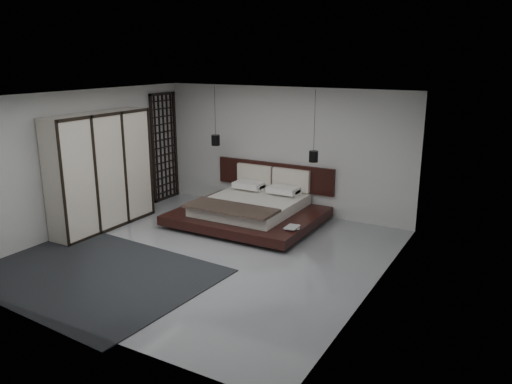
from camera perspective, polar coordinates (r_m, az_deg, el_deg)
The scene contains 14 objects.
floor at distance 9.11m, azimuth -5.42°, elevation -6.93°, with size 6.00×6.00×0.00m, color gray.
ceiling at distance 8.47m, azimuth -5.90°, elevation 10.90°, with size 6.00×6.00×0.00m, color white.
wall_back at distance 11.22m, azimuth 3.15°, elevation 4.80°, with size 6.00×6.00×0.00m, color beige.
wall_front at distance 6.56m, azimuth -20.82°, elevation -3.82°, with size 6.00×6.00×0.00m, color beige.
wall_left at distance 10.66m, azimuth -19.04°, elevation 3.43°, with size 6.00×6.00×0.00m, color beige.
wall_right at distance 7.43m, azimuth 13.70°, elevation -1.04°, with size 6.00×6.00×0.00m, color beige.
lattice_screen at distance 12.37m, azimuth -10.41°, elevation 5.08°, with size 0.05×0.90×2.60m, color black.
bed at distance 10.63m, azimuth -0.54°, elevation -1.90°, with size 2.91×2.45×1.10m.
book_lower at distance 9.54m, azimuth 3.69°, elevation -4.04°, with size 0.22×0.29×0.03m, color #99724C.
book_upper at distance 9.51m, azimuth 3.49°, elevation -3.93°, with size 0.23×0.32×0.02m, color #99724C.
pendant_left at distance 11.34m, azimuth -4.64°, elevation 5.93°, with size 0.19×0.19×1.32m.
pendant_right at distance 10.24m, azimuth 6.59°, elevation 4.08°, with size 0.19×0.19×1.45m.
wardrobe at distance 10.57m, azimuth -17.30°, elevation 2.28°, with size 0.57×2.42×2.37m.
rug at distance 8.69m, azimuth -18.57°, elevation -8.78°, with size 3.98×2.84×0.02m, color black.
Camera 1 is at (4.86, -6.90, 3.43)m, focal length 35.00 mm.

